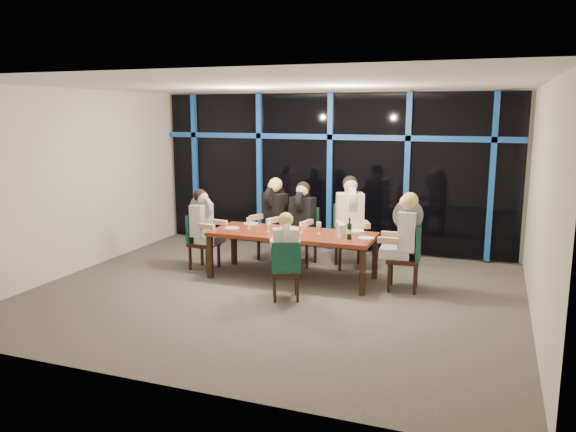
{
  "coord_description": "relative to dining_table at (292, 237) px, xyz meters",
  "views": [
    {
      "loc": [
        2.95,
        -7.34,
        2.63
      ],
      "look_at": [
        0.0,
        0.6,
        1.05
      ],
      "focal_mm": 35.0,
      "sensor_mm": 36.0,
      "label": 1
    }
  ],
  "objects": [
    {
      "name": "room",
      "position": [
        0.0,
        -0.8,
        1.34
      ],
      "size": [
        7.04,
        7.0,
        3.02
      ],
      "color": "#5A564F",
      "rests_on": "ground"
    },
    {
      "name": "window_wall",
      "position": [
        0.01,
        2.13,
        0.87
      ],
      "size": [
        6.86,
        0.43,
        2.94
      ],
      "color": "black",
      "rests_on": "ground"
    },
    {
      "name": "dining_table",
      "position": [
        0.0,
        0.0,
        0.0
      ],
      "size": [
        2.6,
        1.0,
        0.75
      ],
      "color": "maroon",
      "rests_on": "ground"
    },
    {
      "name": "chair_far_left",
      "position": [
        -0.66,
        1.01,
        -0.12
      ],
      "size": [
        0.61,
        0.61,
        1.01
      ],
      "rotation": [
        0.0,
        0.0,
        -0.37
      ],
      "color": "black",
      "rests_on": "ground"
    },
    {
      "name": "chair_far_mid",
      "position": [
        -0.13,
        0.94,
        -0.13
      ],
      "size": [
        0.5,
        0.5,
        0.99
      ],
      "rotation": [
        0.0,
        0.0,
        -0.1
      ],
      "color": "black",
      "rests_on": "ground"
    },
    {
      "name": "chair_far_right",
      "position": [
        0.66,
        1.02,
        -0.08
      ],
      "size": [
        0.66,
        0.66,
        1.07
      ],
      "rotation": [
        0.0,
        0.0,
        0.43
      ],
      "color": "black",
      "rests_on": "ground"
    },
    {
      "name": "chair_end_left",
      "position": [
        -1.67,
        0.01,
        -0.16
      ],
      "size": [
        0.47,
        0.47,
        0.93
      ],
      "rotation": [
        0.0,
        0.0,
        1.47
      ],
      "color": "black",
      "rests_on": "ground"
    },
    {
      "name": "chair_end_right",
      "position": [
        1.84,
        0.02,
        -0.12
      ],
      "size": [
        0.5,
        0.5,
        1.01
      ],
      "rotation": [
        0.0,
        0.0,
        4.78
      ],
      "color": "black",
      "rests_on": "ground"
    },
    {
      "name": "chair_near_mid",
      "position": [
        0.28,
        -1.04,
        -0.2
      ],
      "size": [
        0.53,
        0.53,
        0.86
      ],
      "rotation": [
        0.0,
        0.0,
        3.56
      ],
      "color": "black",
      "rests_on": "ground"
    },
    {
      "name": "diner_far_left",
      "position": [
        -0.69,
        0.93,
        0.28
      ],
      "size": [
        0.62,
        0.69,
        0.99
      ],
      "rotation": [
        0.0,
        0.0,
        -0.37
      ],
      "color": "black",
      "rests_on": "ground"
    },
    {
      "name": "diner_far_mid",
      "position": [
        -0.14,
        0.86,
        0.26
      ],
      "size": [
        0.52,
        0.64,
        0.96
      ],
      "rotation": [
        0.0,
        0.0,
        -0.1
      ],
      "color": "black",
      "rests_on": "ground"
    },
    {
      "name": "diner_far_right",
      "position": [
        0.7,
        0.94,
        0.34
      ],
      "size": [
        0.68,
        0.74,
        1.04
      ],
      "rotation": [
        0.0,
        0.0,
        0.43
      ],
      "color": "silver",
      "rests_on": "ground"
    },
    {
      "name": "diner_end_left",
      "position": [
        -1.59,
        0.01,
        0.21
      ],
      "size": [
        0.6,
        0.49,
        0.9
      ],
      "rotation": [
        0.0,
        0.0,
        1.47
      ],
      "color": "black",
      "rests_on": "ground"
    },
    {
      "name": "diner_end_right",
      "position": [
        1.75,
        0.02,
        0.28
      ],
      "size": [
        0.64,
        0.52,
        0.98
      ],
      "rotation": [
        0.0,
        0.0,
        4.78
      ],
      "color": "black",
      "rests_on": "ground"
    },
    {
      "name": "diner_near_mid",
      "position": [
        0.25,
        -0.98,
        0.14
      ],
      "size": [
        0.54,
        0.59,
        0.84
      ],
      "rotation": [
        0.0,
        0.0,
        3.56
      ],
      "color": "silver",
      "rests_on": "ground"
    },
    {
      "name": "plate_far_left",
      "position": [
        -0.9,
        0.4,
        0.08
      ],
      "size": [
        0.24,
        0.24,
        0.01
      ],
      "primitive_type": "cylinder",
      "color": "white",
      "rests_on": "dining_table"
    },
    {
      "name": "plate_far_mid",
      "position": [
        -0.2,
        0.3,
        0.08
      ],
      "size": [
        0.24,
        0.24,
        0.01
      ],
      "primitive_type": "cylinder",
      "color": "white",
      "rests_on": "dining_table"
    },
    {
      "name": "plate_far_right",
      "position": [
        0.93,
        0.43,
        0.08
      ],
      "size": [
        0.24,
        0.24,
        0.01
      ],
      "primitive_type": "cylinder",
      "color": "white",
      "rests_on": "dining_table"
    },
    {
      "name": "plate_end_left",
      "position": [
        -1.03,
        -0.05,
        0.08
      ],
      "size": [
        0.24,
        0.24,
        0.01
      ],
      "primitive_type": "cylinder",
      "color": "white",
      "rests_on": "dining_table"
    },
    {
      "name": "plate_end_right",
      "position": [
        1.19,
        -0.02,
        0.08
      ],
      "size": [
        0.24,
        0.24,
        0.01
      ],
      "primitive_type": "cylinder",
      "color": "white",
      "rests_on": "dining_table"
    },
    {
      "name": "plate_near_mid",
      "position": [
        0.03,
        -0.46,
        0.08
      ],
      "size": [
        0.24,
        0.24,
        0.01
      ],
      "primitive_type": "cylinder",
      "color": "white",
      "rests_on": "dining_table"
    },
    {
      "name": "wine_bottle",
      "position": [
        0.96,
        -0.16,
        0.19
      ],
      "size": [
        0.08,
        0.08,
        0.33
      ],
      "rotation": [
        0.0,
        0.0,
        -0.25
      ],
      "color": "black",
      "rests_on": "dining_table"
    },
    {
      "name": "water_pitcher",
      "position": [
        0.82,
        -0.1,
        0.17
      ],
      "size": [
        0.13,
        0.11,
        0.2
      ],
      "rotation": [
        0.0,
        0.0,
        -0.08
      ],
      "color": "silver",
      "rests_on": "dining_table"
    },
    {
      "name": "tea_light",
      "position": [
        -0.04,
        -0.13,
        0.08
      ],
      "size": [
        0.05,
        0.05,
        0.03
      ],
      "primitive_type": "cylinder",
      "color": "#FFA64C",
      "rests_on": "dining_table"
    },
    {
      "name": "wine_glass_a",
      "position": [
        -0.38,
        -0.07,
        0.21
      ],
      "size": [
        0.08,
        0.08,
        0.2
      ],
      "color": "silver",
      "rests_on": "dining_table"
    },
    {
      "name": "wine_glass_b",
      "position": [
        0.13,
        0.07,
        0.19
      ],
      "size": [
        0.06,
        0.06,
        0.16
      ],
      "color": "silver",
      "rests_on": "dining_table"
    },
    {
      "name": "wine_glass_c",
      "position": [
        0.42,
        0.04,
        0.21
      ],
      "size": [
        0.07,
        0.07,
        0.19
      ],
      "color": "silver",
      "rests_on": "dining_table"
    },
    {
      "name": "wine_glass_d",
      "position": [
        -0.76,
        0.02,
        0.2
      ],
      "size": [
        0.07,
        0.07,
        0.19
      ],
      "color": "silver",
      "rests_on": "dining_table"
    },
    {
      "name": "wine_glass_e",
      "position": [
        0.81,
        0.17,
        0.19
      ],
      "size": [
        0.06,
        0.06,
        0.16
      ],
      "color": "silver",
      "rests_on": "dining_table"
    }
  ]
}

